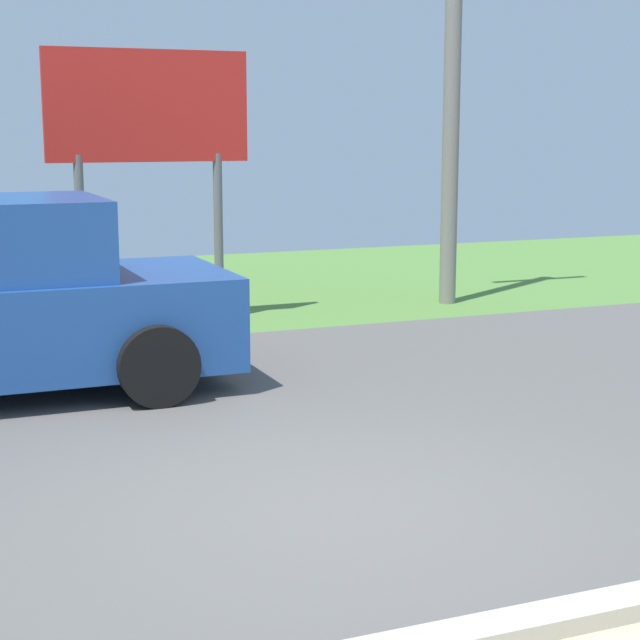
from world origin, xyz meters
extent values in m
cube|color=#565451|center=(0.00, 2.00, -0.05)|extent=(40.00, 8.00, 0.10)
cube|color=#527F38|center=(0.00, 10.00, -0.05)|extent=(40.00, 8.00, 0.10)
cube|color=#B2AD9E|center=(0.00, -2.00, 0.05)|extent=(40.00, 0.24, 0.10)
cube|color=#1E478C|center=(-1.68, 4.05, 1.43)|extent=(1.80, 1.84, 0.90)
cube|color=#2D3842|center=(-0.83, 4.05, 1.43)|extent=(0.10, 1.70, 0.77)
cylinder|color=black|center=(-0.48, 5.05, 0.38)|extent=(0.76, 0.28, 0.76)
cylinder|color=black|center=(-0.48, 3.05, 0.38)|extent=(0.76, 0.28, 0.76)
cylinder|color=gray|center=(4.79, 7.06, 3.77)|extent=(0.24, 0.24, 7.54)
cylinder|color=slate|center=(-0.48, 7.07, 1.10)|extent=(0.12, 0.12, 2.20)
cylinder|color=slate|center=(1.32, 7.07, 1.10)|extent=(0.12, 0.12, 2.20)
cube|color=red|center=(0.42, 7.07, 2.80)|extent=(2.60, 0.10, 1.40)
camera|label=1|loc=(-2.62, -6.13, 2.53)|focal=58.31mm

